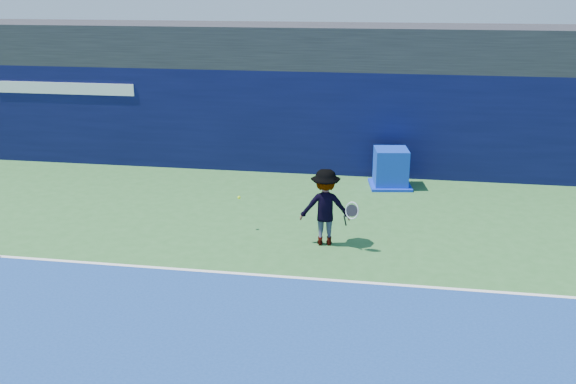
# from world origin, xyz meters

# --- Properties ---
(ground) EXTENTS (80.00, 80.00, 0.00)m
(ground) POSITION_xyz_m (0.00, 0.00, 0.00)
(ground) COLOR #2F672E
(ground) RESTS_ON ground
(baseline) EXTENTS (24.00, 0.10, 0.01)m
(baseline) POSITION_xyz_m (0.00, 3.00, 0.01)
(baseline) COLOR white
(baseline) RESTS_ON ground
(stadium_band) EXTENTS (36.00, 3.00, 1.20)m
(stadium_band) POSITION_xyz_m (0.00, 11.50, 3.60)
(stadium_band) COLOR black
(stadium_band) RESTS_ON back_wall_assembly
(back_wall_assembly) EXTENTS (36.00, 1.03, 3.00)m
(back_wall_assembly) POSITION_xyz_m (-0.00, 10.50, 1.50)
(back_wall_assembly) COLOR #090C34
(back_wall_assembly) RESTS_ON ground
(equipment_cart) EXTENTS (1.26, 1.26, 1.07)m
(equipment_cart) POSITION_xyz_m (2.90, 9.20, 0.49)
(equipment_cart) COLOR #0D2FB8
(equipment_cart) RESTS_ON ground
(tennis_player) EXTENTS (1.32, 0.77, 1.67)m
(tennis_player) POSITION_xyz_m (1.55, 4.80, 0.84)
(tennis_player) COLOR white
(tennis_player) RESTS_ON ground
(tennis_ball) EXTENTS (0.07, 0.07, 0.07)m
(tennis_ball) POSITION_xyz_m (-0.45, 5.30, 0.78)
(tennis_ball) COLOR #B2E119
(tennis_ball) RESTS_ON ground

